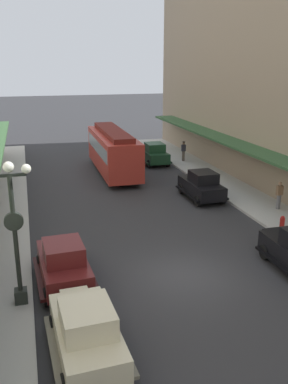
# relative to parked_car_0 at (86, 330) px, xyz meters

# --- Properties ---
(ground_plane) EXTENTS (200.00, 200.00, 0.00)m
(ground_plane) POSITION_rel_parked_car_0_xyz_m (4.54, 3.85, -0.94)
(ground_plane) COLOR #2D2D30
(parked_car_0) EXTENTS (2.29, 4.31, 1.84)m
(parked_car_0) POSITION_rel_parked_car_0_xyz_m (0.00, 0.00, 0.00)
(parked_car_0) COLOR beige
(parked_car_0) RESTS_ON ground
(parked_car_1) EXTENTS (2.30, 4.32, 1.84)m
(parked_car_1) POSITION_rel_parked_car_0_xyz_m (-0.22, 4.55, 0.00)
(parked_car_1) COLOR #591919
(parked_car_1) RESTS_ON ground
(parked_car_2) EXTENTS (2.18, 4.27, 1.84)m
(parked_car_2) POSITION_rel_parked_car_0_xyz_m (9.24, 13.01, 0.00)
(parked_car_2) COLOR black
(parked_car_2) RESTS_ON ground
(parked_car_5) EXTENTS (2.18, 4.27, 1.84)m
(parked_car_5) POSITION_rel_parked_car_0_xyz_m (9.18, 23.02, 0.00)
(parked_car_5) COLOR #193D23
(parked_car_5) RESTS_ON ground
(streetcar) EXTENTS (2.66, 9.64, 3.46)m
(streetcar) POSITION_rel_parked_car_0_xyz_m (5.17, 20.77, 0.96)
(streetcar) COLOR #A52D23
(streetcar) RESTS_ON ground
(lamp_post_with_clock) EXTENTS (1.42, 0.44, 5.16)m
(lamp_post_with_clock) POSITION_rel_parked_car_0_xyz_m (-1.86, 3.40, 2.04)
(lamp_post_with_clock) COLOR black
(lamp_post_with_clock) RESTS_ON sidewalk_left
(fire_hydrant) EXTENTS (0.24, 0.24, 0.82)m
(fire_hydrant) POSITION_rel_parked_car_0_xyz_m (10.89, 6.60, -0.38)
(fire_hydrant) COLOR #B21E19
(fire_hydrant) RESTS_ON sidewalk_right
(pedestrian_1) EXTENTS (0.36, 0.28, 1.67)m
(pedestrian_1) POSITION_rel_parked_car_0_xyz_m (11.82, 22.88, 0.07)
(pedestrian_1) COLOR #4C4238
(pedestrian_1) RESTS_ON sidewalk_right
(pedestrian_2) EXTENTS (0.36, 0.24, 1.64)m
(pedestrian_2) POSITION_rel_parked_car_0_xyz_m (12.65, 9.63, 0.05)
(pedestrian_2) COLOR slate
(pedestrian_2) RESTS_ON sidewalk_right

